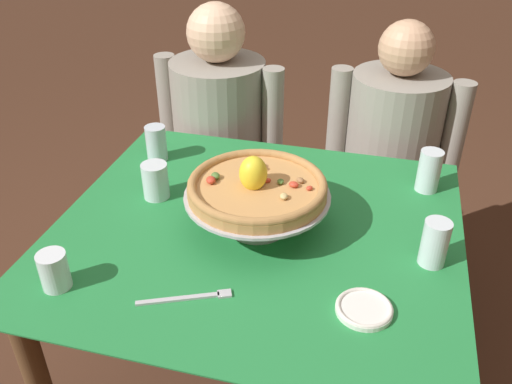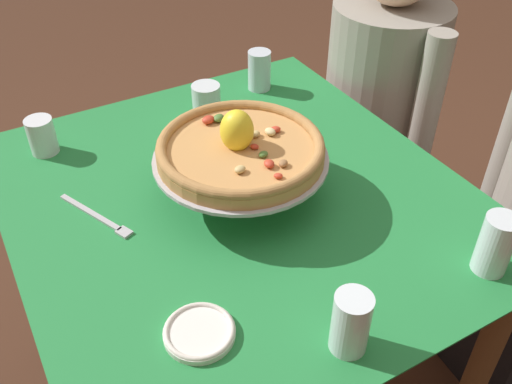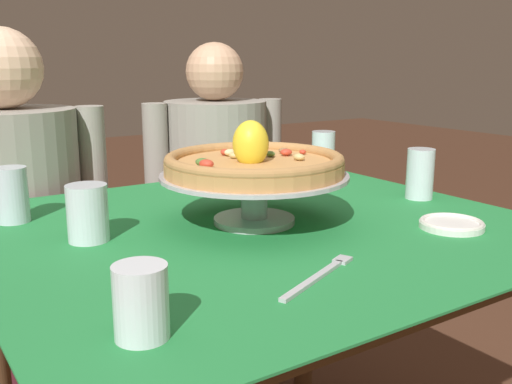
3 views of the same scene
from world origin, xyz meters
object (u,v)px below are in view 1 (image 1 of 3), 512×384
Objects in this scene: pizza at (257,186)px; water_glass_side_left at (156,183)px; water_glass_back_right at (429,173)px; diner_right at (387,173)px; water_glass_back_left at (156,145)px; dinner_fork at (190,298)px; pizza_stand at (257,203)px; water_glass_side_right at (434,245)px; diner_left at (221,153)px; side_plate at (364,309)px; water_glass_front_left at (55,272)px.

pizza is 0.34m from water_glass_side_left.
water_glass_back_right is 0.11× the size of diner_right.
water_glass_back_left is 0.68m from dinner_fork.
water_glass_side_right is (0.45, -0.04, -0.02)m from pizza_stand.
pizza is 0.34m from dinner_fork.
pizza is 0.31× the size of diner_left.
water_glass_back_right is at bearing 49.93° from dinner_fork.
water_glass_side_left is 0.09× the size of diner_left.
water_glass_back_left is (-0.09, 0.21, 0.01)m from water_glass_side_left.
water_glass_side_right is 0.10× the size of diner_left.
dinner_fork is (0.33, -0.59, -0.05)m from water_glass_back_left.
pizza reaches higher than water_glass_side_right.
pizza_stand reaches higher than dinner_fork.
side_plate is at bearing -38.99° from pizza.
side_plate is at bearing -91.50° from diner_right.
water_glass_front_left is at bearing -88.16° from water_glass_back_left.
water_glass_side_right is (0.84, 0.31, 0.01)m from water_glass_front_left.
dinner_fork is 1.15m from diner_right.
water_glass_front_left is 0.71m from side_plate.
water_glass_front_left is at bearing -138.41° from pizza.
diner_right reaches higher than pizza.
diner_right is at bearing 88.50° from side_plate.
water_glass_back_left reaches higher than dinner_fork.
water_glass_back_left reaches higher than water_glass_front_left.
water_glass_front_left is 1.33m from diner_right.
water_glass_front_left is at bearing -141.79° from water_glass_back_right.
water_glass_side_left is 0.67m from diner_left.
water_glass_front_left reaches higher than dinner_fork.
pizza reaches higher than dinner_fork.
water_glass_side_left is at bearing 122.73° from dinner_fork.
pizza_stand is 0.50m from water_glass_back_left.
water_glass_side_left is 0.52× the size of dinner_fork.
pizza_stand is 0.52m from water_glass_front_left.
water_glass_side_right is 0.83m from diner_right.
water_glass_back_right is 0.90m from diner_left.
water_glass_back_right is at bearing 1.74° from water_glass_back_left.
pizza_stand is at bearing -2.94° from pizza.
water_glass_back_left is 0.91× the size of side_plate.
water_glass_front_left is 0.81× the size of water_glass_back_left.
water_glass_front_left reaches higher than side_plate.
pizza_stand is at bearing 75.82° from dinner_fork.
water_glass_side_right is at bearing -4.95° from pizza.
diner_right is (0.41, 1.05, -0.21)m from dinner_fork.
diner_left is 1.03× the size of diner_right.
side_plate is 0.62× the size of dinner_fork.
water_glass_side_right is 1.14× the size of water_glass_side_left.
water_glass_side_right is at bearing 55.59° from side_plate.
water_glass_front_left is 1.07m from diner_left.
pizza_stand is 0.86m from diner_right.
diner_left is at bearing 136.93° from water_glass_side_right.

